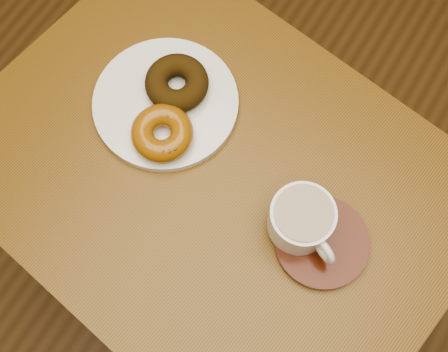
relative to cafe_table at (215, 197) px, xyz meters
The scene contains 8 objects.
ground 0.69m from the cafe_table, 12.76° to the right, with size 6.00×6.00×0.00m, color brown.
cafe_table is the anchor object (origin of this frame).
donut_plate 0.21m from the cafe_table, 154.84° to the left, with size 0.26×0.26×0.02m, color silver.
donut_cinnamon 0.23m from the cafe_table, 144.28° to the left, with size 0.11×0.11×0.04m, color #312109.
donut_caramel 0.19m from the cafe_table, behind, with size 0.11×0.11×0.04m.
saucer 0.25m from the cafe_table, ahead, with size 0.15×0.15×0.02m, color #3D1508.
coffee_cup 0.24m from the cafe_table, ahead, with size 0.13×0.10×0.07m.
teaspoon 0.21m from the cafe_table, 10.26° to the left, with size 0.03×0.11×0.01m.
Camera 1 is at (0.00, -0.22, 1.68)m, focal length 45.00 mm.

